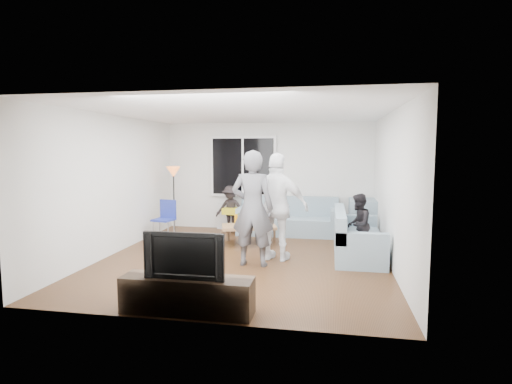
% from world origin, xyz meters
% --- Properties ---
extents(floor, '(5.00, 5.50, 0.04)m').
position_xyz_m(floor, '(0.00, 0.00, -0.02)').
color(floor, '#56351C').
rests_on(floor, ground).
extents(ceiling, '(5.00, 5.50, 0.04)m').
position_xyz_m(ceiling, '(0.00, 0.00, 2.62)').
color(ceiling, white).
rests_on(ceiling, ground).
extents(wall_back, '(5.00, 0.04, 2.60)m').
position_xyz_m(wall_back, '(0.00, 2.77, 1.30)').
color(wall_back, silver).
rests_on(wall_back, ground).
extents(wall_front, '(5.00, 0.04, 2.60)m').
position_xyz_m(wall_front, '(0.00, -2.77, 1.30)').
color(wall_front, silver).
rests_on(wall_front, ground).
extents(wall_left, '(0.04, 5.50, 2.60)m').
position_xyz_m(wall_left, '(-2.52, 0.00, 1.30)').
color(wall_left, silver).
rests_on(wall_left, ground).
extents(wall_right, '(0.04, 5.50, 2.60)m').
position_xyz_m(wall_right, '(2.52, 0.00, 1.30)').
color(wall_right, silver).
rests_on(wall_right, ground).
extents(window_frame, '(1.62, 0.06, 1.47)m').
position_xyz_m(window_frame, '(-0.60, 2.69, 1.55)').
color(window_frame, white).
rests_on(window_frame, wall_back).
extents(window_glass, '(1.50, 0.02, 1.35)m').
position_xyz_m(window_glass, '(-0.60, 2.65, 1.55)').
color(window_glass, black).
rests_on(window_glass, window_frame).
extents(window_mullion, '(0.05, 0.03, 1.35)m').
position_xyz_m(window_mullion, '(-0.60, 2.64, 1.55)').
color(window_mullion, white).
rests_on(window_mullion, window_frame).
extents(radiator, '(1.30, 0.12, 0.62)m').
position_xyz_m(radiator, '(-0.60, 2.65, 0.31)').
color(radiator, silver).
rests_on(radiator, floor).
extents(potted_plant, '(0.21, 0.19, 0.32)m').
position_xyz_m(potted_plant, '(-0.36, 2.62, 0.78)').
color(potted_plant, '#305923').
rests_on(potted_plant, radiator).
extents(vase, '(0.19, 0.19, 0.17)m').
position_xyz_m(vase, '(-0.87, 2.62, 0.71)').
color(vase, silver).
rests_on(vase, radiator).
extents(sofa_back_section, '(2.30, 0.85, 0.85)m').
position_xyz_m(sofa_back_section, '(0.55, 2.27, 0.42)').
color(sofa_back_section, gray).
rests_on(sofa_back_section, floor).
extents(sofa_right_section, '(2.00, 0.85, 0.85)m').
position_xyz_m(sofa_right_section, '(2.02, 0.57, 0.42)').
color(sofa_right_section, gray).
rests_on(sofa_right_section, floor).
extents(sofa_corner, '(0.85, 0.85, 0.85)m').
position_xyz_m(sofa_corner, '(2.35, 2.27, 0.42)').
color(sofa_corner, gray).
rests_on(sofa_corner, floor).
extents(cushion_yellow, '(0.41, 0.36, 0.14)m').
position_xyz_m(cushion_yellow, '(-0.79, 2.25, 0.51)').
color(cushion_yellow, gold).
rests_on(cushion_yellow, sofa_back_section).
extents(cushion_red, '(0.43, 0.39, 0.13)m').
position_xyz_m(cushion_red, '(0.13, 2.33, 0.51)').
color(cushion_red, maroon).
rests_on(cushion_red, sofa_back_section).
extents(coffee_table, '(1.23, 0.89, 0.40)m').
position_xyz_m(coffee_table, '(-0.14, 1.11, 0.20)').
color(coffee_table, '#A97E51').
rests_on(coffee_table, floor).
extents(pitcher, '(0.17, 0.17, 0.17)m').
position_xyz_m(pitcher, '(-0.29, 1.14, 0.49)').
color(pitcher, maroon).
rests_on(pitcher, coffee_table).
extents(side_chair, '(0.47, 0.47, 0.86)m').
position_xyz_m(side_chair, '(-2.05, 1.20, 0.43)').
color(side_chair, '#233299').
rests_on(side_chair, floor).
extents(floor_lamp, '(0.32, 0.32, 1.56)m').
position_xyz_m(floor_lamp, '(-2.05, 1.82, 0.78)').
color(floor_lamp, orange).
rests_on(floor_lamp, floor).
extents(player_left, '(0.72, 0.47, 1.95)m').
position_xyz_m(player_left, '(0.22, -0.37, 0.98)').
color(player_left, '#4F4F54').
rests_on(player_left, floor).
extents(player_right, '(1.19, 0.69, 1.90)m').
position_xyz_m(player_right, '(0.59, 0.04, 0.95)').
color(player_right, white).
rests_on(player_right, floor).
extents(spectator_right, '(0.56, 0.65, 1.15)m').
position_xyz_m(spectator_right, '(2.02, 0.65, 0.57)').
color(spectator_right, black).
rests_on(spectator_right, floor).
extents(spectator_back, '(0.75, 0.47, 1.11)m').
position_xyz_m(spectator_back, '(-0.83, 2.30, 0.55)').
color(spectator_back, black).
rests_on(spectator_back, floor).
extents(tv_console, '(1.60, 0.40, 0.44)m').
position_xyz_m(tv_console, '(-0.17, -2.50, 0.22)').
color(tv_console, '#34271A').
rests_on(tv_console, floor).
extents(television, '(0.98, 0.13, 0.56)m').
position_xyz_m(television, '(-0.17, -2.50, 0.72)').
color(television, black).
rests_on(television, tv_console).
extents(bottle_d, '(0.07, 0.07, 0.24)m').
position_xyz_m(bottle_d, '(0.13, 1.06, 0.52)').
color(bottle_d, '#DC4813').
rests_on(bottle_d, coffee_table).
extents(bottle_a, '(0.07, 0.07, 0.20)m').
position_xyz_m(bottle_a, '(-0.44, 1.23, 0.50)').
color(bottle_a, orange).
rests_on(bottle_a, coffee_table).
extents(bottle_b, '(0.08, 0.08, 0.26)m').
position_xyz_m(bottle_b, '(-0.31, 1.01, 0.53)').
color(bottle_b, '#397B16').
rests_on(bottle_b, coffee_table).
extents(bottle_c, '(0.07, 0.07, 0.17)m').
position_xyz_m(bottle_c, '(-0.07, 1.28, 0.49)').
color(bottle_c, black).
rests_on(bottle_c, coffee_table).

